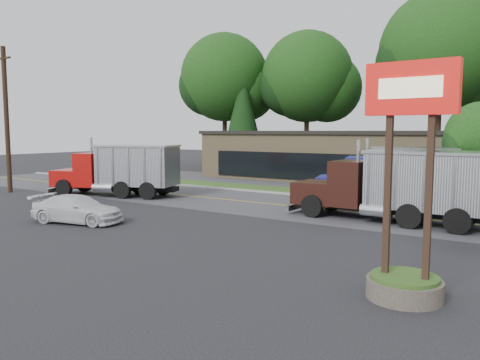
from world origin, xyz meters
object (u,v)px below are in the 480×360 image
object	(u,v)px
utility_pole	(7,119)
dump_truck_blue	(393,176)
rally_car	(77,209)
bilo_sign	(407,220)
dump_truck_maroon	(402,184)
dump_truck_red	(122,169)

from	to	relation	value
utility_pole	dump_truck_blue	distance (m)	25.70
utility_pole	rally_car	bearing A→B (deg)	-18.13
utility_pole	bilo_sign	size ratio (longest dim) A/B	1.68
dump_truck_maroon	rally_car	xyz separation A→B (m)	(-12.56, -8.34, -1.17)
utility_pole	dump_truck_red	world-z (taller)	utility_pole
utility_pole	dump_truck_blue	world-z (taller)	utility_pole
dump_truck_blue	rally_car	world-z (taller)	dump_truck_blue
bilo_sign	dump_truck_maroon	world-z (taller)	bilo_sign
bilo_sign	rally_car	world-z (taller)	bilo_sign
dump_truck_red	dump_truck_maroon	size ratio (longest dim) A/B	0.92
utility_pole	bilo_sign	bearing A→B (deg)	-11.89
bilo_sign	dump_truck_maroon	distance (m)	10.43
dump_truck_red	dump_truck_blue	xyz separation A→B (m)	(16.20, 4.98, -0.01)
bilo_sign	dump_truck_maroon	bearing A→B (deg)	105.55
dump_truck_blue	dump_truck_maroon	world-z (taller)	same
dump_truck_maroon	rally_car	world-z (taller)	dump_truck_maroon
utility_pole	dump_truck_blue	bearing A→B (deg)	18.42
utility_pole	bilo_sign	distance (m)	29.29
dump_truck_blue	dump_truck_maroon	size ratio (longest dim) A/B	0.81
dump_truck_blue	dump_truck_maroon	xyz separation A→B (m)	(1.53, -4.01, 0.01)
dump_truck_maroon	dump_truck_red	bearing A→B (deg)	4.69
dump_truck_red	dump_truck_maroon	xyz separation A→B (m)	(17.73, 0.96, 0.00)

